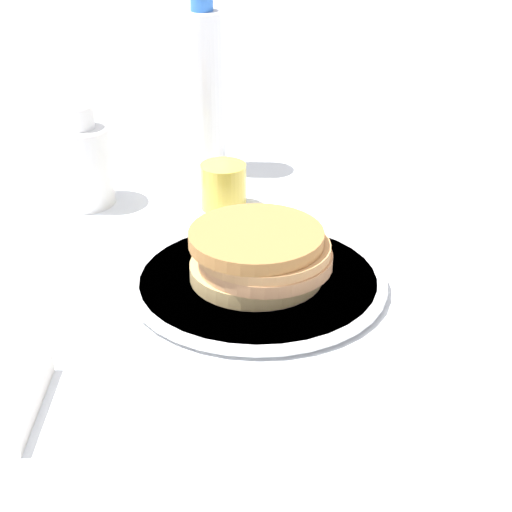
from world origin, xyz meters
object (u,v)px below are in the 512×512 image
at_px(plate, 256,282).
at_px(cream_jug, 80,162).
at_px(juice_glass, 222,186).
at_px(water_bottle_near, 203,92).
at_px(pancake_stack, 258,255).

relative_size(plate, cream_jug, 2.11).
bearing_deg(juice_glass, water_bottle_near, 103.96).
bearing_deg(water_bottle_near, pancake_stack, -76.16).
height_order(pancake_stack, cream_jug, cream_jug).
bearing_deg(water_bottle_near, juice_glass, -76.04).
bearing_deg(cream_jug, plate, -43.12).
distance_m(plate, cream_jug, 0.33).
xyz_separation_m(pancake_stack, cream_jug, (-0.24, 0.23, 0.02)).
height_order(plate, pancake_stack, pancake_stack).
bearing_deg(juice_glass, plate, -76.71).
relative_size(cream_jug, water_bottle_near, 0.55).
relative_size(plate, pancake_stack, 1.82).
bearing_deg(cream_jug, pancake_stack, -42.88).
xyz_separation_m(plate, water_bottle_near, (-0.08, 0.35, 0.11)).
distance_m(pancake_stack, cream_jug, 0.33).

